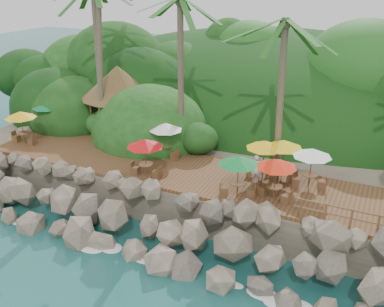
% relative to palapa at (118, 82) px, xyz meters
% --- Properties ---
extents(ground, '(140.00, 140.00, 0.00)m').
position_rel_palapa_xyz_m(ground, '(7.48, -10.00, -5.79)').
color(ground, '#19514F').
rests_on(ground, ground).
extents(land_base, '(32.00, 25.20, 2.10)m').
position_rel_palapa_xyz_m(land_base, '(7.48, 6.00, -4.74)').
color(land_base, gray).
rests_on(land_base, ground).
extents(jungle_hill, '(44.80, 28.00, 15.40)m').
position_rel_palapa_xyz_m(jungle_hill, '(7.48, 13.50, -5.79)').
color(jungle_hill, '#143811').
rests_on(jungle_hill, ground).
extents(seawall, '(29.00, 4.00, 2.30)m').
position_rel_palapa_xyz_m(seawall, '(7.48, -8.00, -4.64)').
color(seawall, gray).
rests_on(seawall, ground).
extents(terrace, '(26.00, 5.00, 0.20)m').
position_rel_palapa_xyz_m(terrace, '(7.48, -4.00, -3.59)').
color(terrace, brown).
rests_on(terrace, land_base).
extents(jungle_foliage, '(44.00, 16.00, 12.00)m').
position_rel_palapa_xyz_m(jungle_foliage, '(7.48, 5.00, -5.79)').
color(jungle_foliage, '#143811').
rests_on(jungle_foliage, ground).
extents(foam_line, '(25.20, 0.80, 0.06)m').
position_rel_palapa_xyz_m(foam_line, '(7.48, -9.70, -5.76)').
color(foam_line, white).
rests_on(foam_line, ground).
extents(palapa, '(5.13, 5.13, 4.60)m').
position_rel_palapa_xyz_m(palapa, '(0.00, 0.00, 0.00)').
color(palapa, brown).
rests_on(palapa, ground).
extents(dining_clusters, '(25.61, 5.21, 2.17)m').
position_rel_palapa_xyz_m(dining_clusters, '(8.18, -4.06, -1.69)').
color(dining_clusters, brown).
rests_on(dining_clusters, terrace).
extents(railing, '(6.10, 0.10, 1.00)m').
position_rel_palapa_xyz_m(railing, '(16.82, -6.35, -2.88)').
color(railing, brown).
rests_on(railing, terrace).
extents(waiter, '(0.67, 0.52, 1.62)m').
position_rel_palapa_xyz_m(waiter, '(11.13, -3.79, -2.68)').
color(waiter, white).
rests_on(waiter, terrace).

